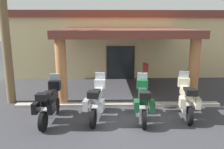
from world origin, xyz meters
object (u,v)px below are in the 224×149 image
object	(u,v)px
motorcycle_silver	(97,101)
motorcycle_cream	(187,99)
motorcycle_black	(49,103)
pedestrian	(145,72)
motorcycle_green	(143,102)
motel_building	(118,41)

from	to	relation	value
motorcycle_silver	motorcycle_cream	xyz separation A→B (m)	(3.41, 0.18, 0.00)
motorcycle_black	pedestrian	world-z (taller)	pedestrian
motorcycle_green	pedestrian	distance (m)	4.29
motorcycle_cream	pedestrian	size ratio (longest dim) A/B	1.36
motel_building	pedestrian	world-z (taller)	motel_building
motorcycle_black	pedestrian	bearing A→B (deg)	-40.87
pedestrian	motorcycle_cream	bearing A→B (deg)	98.27
pedestrian	motorcycle_black	bearing A→B (deg)	40.76
motorcycle_silver	motorcycle_black	bearing A→B (deg)	104.23
motel_building	motorcycle_silver	size ratio (longest dim) A/B	6.50
motorcycle_black	motel_building	bearing A→B (deg)	-14.22
motorcycle_black	pedestrian	distance (m)	6.00
motel_building	motorcycle_cream	world-z (taller)	motel_building
motel_building	motorcycle_cream	bearing A→B (deg)	-76.79
motel_building	motorcycle_green	world-z (taller)	motel_building
motorcycle_green	motorcycle_cream	world-z (taller)	same
motorcycle_green	motorcycle_cream	size ratio (longest dim) A/B	1.00
motorcycle_black	motorcycle_green	size ratio (longest dim) A/B	1.00
motel_building	motorcycle_black	size ratio (longest dim) A/B	6.48
motel_building	pedestrian	size ratio (longest dim) A/B	8.85
motorcycle_black	motorcycle_silver	size ratio (longest dim) A/B	1.00
motel_building	motorcycle_green	xyz separation A→B (m)	(0.48, -9.22, -1.51)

